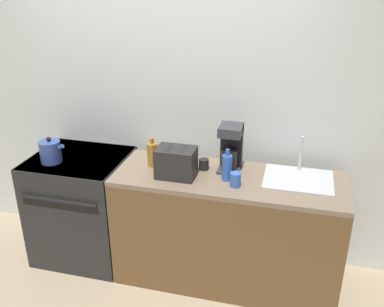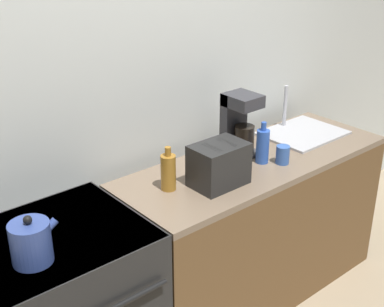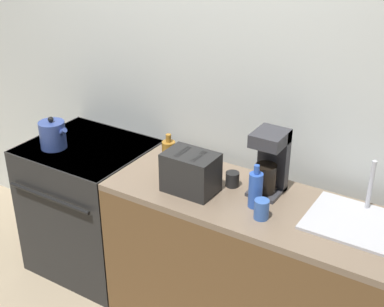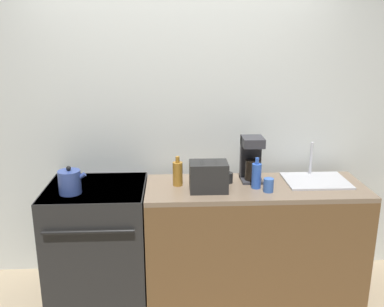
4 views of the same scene
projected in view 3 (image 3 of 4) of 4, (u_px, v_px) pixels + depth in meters
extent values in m
cube|color=silver|center=(204.00, 87.00, 3.21)|extent=(8.00, 0.05, 2.60)
cube|color=black|center=(92.00, 207.00, 3.59)|extent=(0.76, 0.67, 0.91)
cube|color=black|center=(86.00, 147.00, 3.39)|extent=(0.74, 0.65, 0.02)
cylinder|color=black|center=(51.00, 149.00, 3.37)|extent=(0.21, 0.21, 0.01)
cylinder|color=black|center=(92.00, 162.00, 3.20)|extent=(0.21, 0.21, 0.01)
cylinder|color=black|center=(81.00, 133.00, 3.58)|extent=(0.21, 0.21, 0.01)
cylinder|color=black|center=(121.00, 145.00, 3.42)|extent=(0.21, 0.21, 0.01)
cylinder|color=black|center=(49.00, 198.00, 3.20)|extent=(0.64, 0.02, 0.02)
cube|color=brown|center=(255.00, 274.00, 2.99)|extent=(1.69, 0.60, 0.87)
cube|color=#7A6651|center=(260.00, 205.00, 2.79)|extent=(1.69, 0.60, 0.04)
cylinder|color=#33478C|center=(53.00, 135.00, 3.33)|extent=(0.16, 0.16, 0.17)
sphere|color=black|center=(51.00, 119.00, 3.28)|extent=(0.04, 0.04, 0.04)
cylinder|color=#33478C|center=(61.00, 133.00, 3.28)|extent=(0.09, 0.03, 0.08)
cube|color=black|center=(191.00, 172.00, 2.84)|extent=(0.28, 0.19, 0.22)
cube|color=black|center=(183.00, 152.00, 2.82)|extent=(0.03, 0.14, 0.01)
cube|color=black|center=(199.00, 157.00, 2.77)|extent=(0.03, 0.14, 0.01)
cube|color=#333338|center=(266.00, 191.00, 2.87)|extent=(0.16, 0.19, 0.02)
cube|color=#333338|center=(274.00, 158.00, 2.84)|extent=(0.16, 0.06, 0.36)
cube|color=#333338|center=(270.00, 138.00, 2.73)|extent=(0.16, 0.19, 0.07)
cylinder|color=black|center=(265.00, 178.00, 2.81)|extent=(0.11, 0.11, 0.16)
cube|color=#B7B7BC|center=(358.00, 223.00, 2.60)|extent=(0.49, 0.39, 0.01)
cylinder|color=silver|center=(370.00, 186.00, 2.65)|extent=(0.02, 0.02, 0.28)
cylinder|color=#9E6B23|center=(169.00, 156.00, 3.05)|extent=(0.08, 0.08, 0.18)
cylinder|color=#9E6B23|center=(168.00, 138.00, 3.00)|extent=(0.03, 0.03, 0.05)
cylinder|color=#2D56B7|center=(255.00, 190.00, 2.71)|extent=(0.07, 0.07, 0.19)
cylinder|color=#2D56B7|center=(257.00, 170.00, 2.65)|extent=(0.03, 0.03, 0.05)
cylinder|color=black|center=(232.00, 179.00, 2.92)|extent=(0.07, 0.07, 0.08)
cylinder|color=#3860B2|center=(261.00, 209.00, 2.63)|extent=(0.07, 0.07, 0.10)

